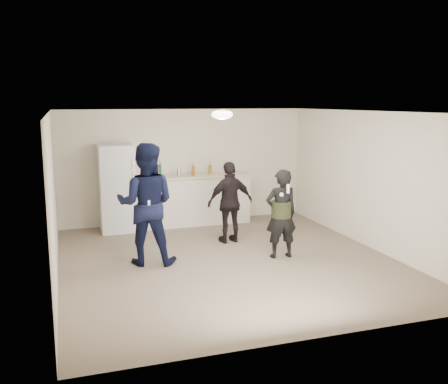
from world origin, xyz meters
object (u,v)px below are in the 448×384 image
object	(u,v)px
shaker	(179,173)
spectator	(230,202)
fridge	(117,188)
woman	(281,214)
counter	(190,201)
man	(146,204)

from	to	relation	value
shaker	spectator	world-z (taller)	spectator
fridge	spectator	bearing A→B (deg)	-38.34
fridge	woman	xyz separation A→B (m)	(2.47, -2.70, -0.13)
shaker	counter	bearing A→B (deg)	25.40
fridge	shaker	xyz separation A→B (m)	(1.30, -0.06, 0.28)
woman	spectator	xyz separation A→B (m)	(-0.52, 1.16, 0.01)
man	shaker	bearing A→B (deg)	-97.64
counter	man	distance (m)	2.77
man	woman	distance (m)	2.29
fridge	woman	size ratio (longest dim) A/B	1.17
counter	spectator	distance (m)	1.67
fridge	man	xyz separation A→B (m)	(0.23, -2.30, 0.11)
counter	woman	distance (m)	2.93
man	woman	world-z (taller)	man
spectator	woman	bearing A→B (deg)	108.36
shaker	spectator	distance (m)	1.67
fridge	man	world-z (taller)	man
fridge	counter	bearing A→B (deg)	2.55
woman	shaker	bearing A→B (deg)	-64.75
counter	spectator	size ratio (longest dim) A/B	1.67
shaker	man	size ratio (longest dim) A/B	0.08
shaker	spectator	size ratio (longest dim) A/B	0.11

